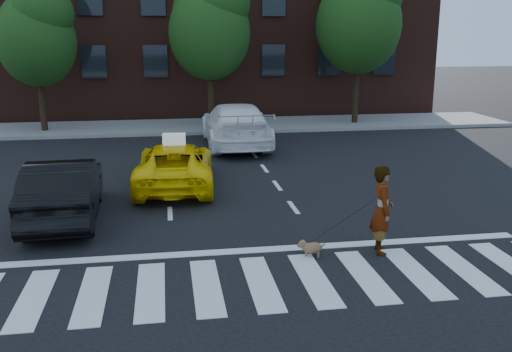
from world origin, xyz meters
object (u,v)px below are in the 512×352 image
at_px(woman, 382,210).
at_px(black_sedan, 63,189).
at_px(tree_right, 360,14).
at_px(taxi, 175,165).
at_px(tree_mid, 210,22).
at_px(dog, 310,247).
at_px(tree_left, 37,32).
at_px(white_suv, 236,125).

bearing_deg(woman, black_sedan, 74.25).
height_order(tree_right, black_sedan, tree_right).
distance_m(tree_right, taxi, 14.18).
bearing_deg(tree_mid, dog, -87.57).
relative_size(tree_left, tree_mid, 0.92).
height_order(woman, dog, woman).
relative_size(tree_mid, dog, 12.43).
bearing_deg(tree_mid, woman, -82.24).
bearing_deg(black_sedan, taxi, -139.62).
xyz_separation_m(taxi, white_suv, (2.53, 5.82, 0.21)).
bearing_deg(tree_mid, white_suv, -81.95).
relative_size(tree_mid, tree_right, 0.92).
distance_m(tree_left, black_sedan, 13.41).
xyz_separation_m(black_sedan, woman, (6.85, -3.32, 0.17)).
xyz_separation_m(tree_mid, black_sedan, (-4.68, -12.58, -4.10)).
relative_size(tree_left, black_sedan, 1.43).
distance_m(tree_left, tree_mid, 7.51).
distance_m(tree_right, black_sedan, 17.75).
relative_size(tree_mid, black_sedan, 1.56).
distance_m(black_sedan, white_suv, 9.91).
relative_size(tree_mid, woman, 3.84).
xyz_separation_m(tree_left, black_sedan, (2.82, -12.58, -3.69)).
relative_size(tree_mid, taxi, 1.51).
distance_m(taxi, white_suv, 6.35).
height_order(white_suv, dog, white_suv).
bearing_deg(dog, black_sedan, 166.26).
bearing_deg(woman, dog, 99.59).
xyz_separation_m(tree_mid, white_suv, (0.59, -4.19, -3.99)).
height_order(tree_left, woman, tree_left).
bearing_deg(tree_mid, taxi, -100.94).
distance_m(tree_left, dog, 18.36).
distance_m(tree_mid, black_sedan, 14.03).
bearing_deg(black_sedan, tree_right, -135.61).
relative_size(tree_left, taxi, 1.38).
distance_m(tree_mid, white_suv, 5.82).
bearing_deg(black_sedan, dog, 145.56).
relative_size(black_sedan, woman, 2.46).
height_order(black_sedan, woman, woman).
bearing_deg(woman, taxi, 44.97).
relative_size(tree_right, black_sedan, 1.69).
relative_size(taxi, white_suv, 0.79).
height_order(tree_mid, taxi, tree_mid).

